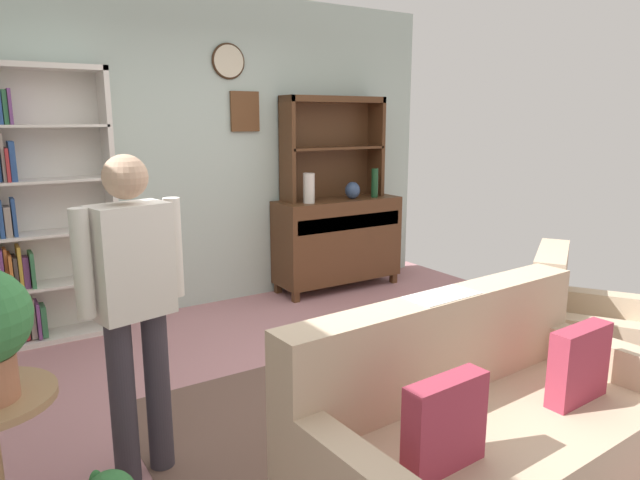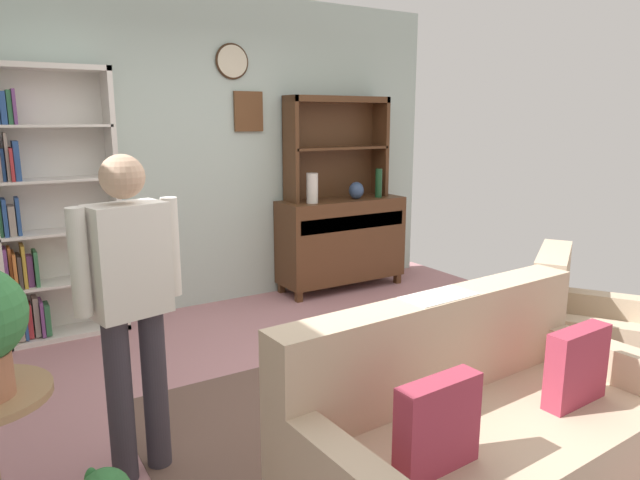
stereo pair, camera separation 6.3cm
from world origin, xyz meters
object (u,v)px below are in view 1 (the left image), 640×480
sideboard (338,239)px  couch_floral (481,435)px  bottle_wine (375,183)px  bookshelf (42,212)px  sideboard_hutch (332,134)px  vase_round (353,190)px  armchair_floral (587,343)px  vase_tall (309,188)px  person_reading (134,297)px

sideboard → couch_floral: sideboard is taller
bottle_wine → couch_floral: (-1.71, -2.99, -0.75)m
bookshelf → couch_floral: (1.35, -3.17, -0.70)m
bookshelf → sideboard_hutch: bearing=0.5°
sideboard_hutch → vase_round: sideboard_hutch is taller
sideboard → vase_round: (0.13, -0.07, 0.50)m
armchair_floral → sideboard: bearing=92.8°
vase_tall → armchair_floral: bearing=-78.6°
sideboard_hutch → person_reading: size_ratio=0.71×
person_reading → couch_floral: bearing=-38.9°
armchair_floral → bookshelf: bearing=135.5°
bookshelf → sideboard: (2.67, -0.09, -0.51)m
vase_tall → bottle_wine: bearing=-0.7°
bookshelf → vase_round: bearing=-3.1°
bottle_wine → bookshelf: bearing=176.7°
person_reading → bottle_wine: bearing=34.0°
sideboard_hutch → bottle_wine: bearing=-27.0°
sideboard → couch_floral: bearing=-113.2°
sideboard_hutch → sideboard: bearing=-90.0°
sideboard_hutch → armchair_floral: (0.13, -2.78, -1.27)m
sideboard → vase_tall: size_ratio=4.57×
vase_round → vase_tall: bearing=-178.5°
bookshelf → bottle_wine: (3.06, -0.18, 0.05)m
bookshelf → person_reading: bookshelf is taller
bookshelf → couch_floral: 3.52m
vase_tall → bottle_wine: 0.78m
sideboard_hutch → bookshelf: bearing=-179.5°
bottle_wine → armchair_floral: 2.71m
bookshelf → sideboard: 2.72m
armchair_floral → person_reading: bearing=167.6°
vase_round → person_reading: person_reading is taller
armchair_floral → couch_floral: bearing=-164.2°
vase_tall → couch_floral: bearing=-107.2°
vase_tall → couch_floral: 3.23m
couch_floral → armchair_floral: bearing=15.8°
sideboard_hutch → couch_floral: 3.67m
bookshelf → sideboard: bookshelf is taller
bookshelf → armchair_floral: 4.00m
bookshelf → vase_round: 2.80m
vase_round → couch_floral: size_ratio=0.09×
sideboard → couch_floral: (-1.32, -3.08, -0.20)m
sideboard → vase_tall: bearing=-168.4°
sideboard_hutch → person_reading: (-2.56, -2.19, -0.65)m
bottle_wine → person_reading: bearing=-146.0°
vase_round → person_reading: (-2.69, -2.01, -0.10)m
sideboard_hutch → bottle_wine: sideboard_hutch is taller
sideboard_hutch → person_reading: 3.43m
sideboard → vase_tall: 0.68m
bottle_wine → couch_floral: size_ratio=0.16×
armchair_floral → person_reading: 2.83m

